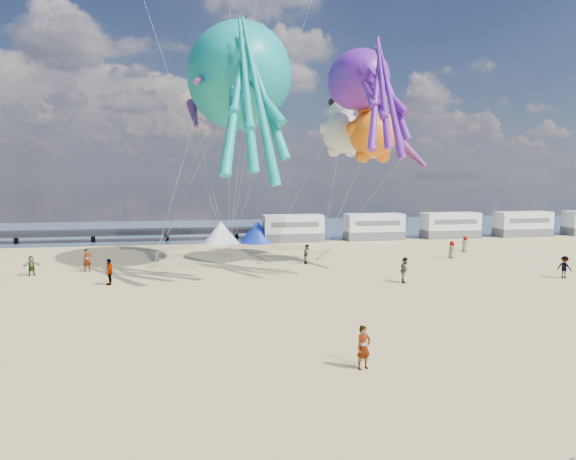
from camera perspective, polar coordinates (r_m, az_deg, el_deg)
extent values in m
plane|color=#DCC07F|center=(18.13, 6.30, -17.73)|extent=(120.00, 120.00, 0.00)
plane|color=#3B5670|center=(71.42, -6.48, 0.12)|extent=(120.00, 120.00, 0.00)
cube|color=silver|center=(57.22, 0.56, 0.20)|extent=(6.60, 2.50, 3.00)
cube|color=silver|center=(59.75, 9.54, 0.36)|extent=(6.60, 2.50, 3.00)
cube|color=silver|center=(63.62, 17.61, 0.50)|extent=(6.60, 2.50, 3.00)
cube|color=silver|center=(68.59, 24.63, 0.61)|extent=(6.60, 2.50, 3.00)
cone|color=white|center=(56.28, -7.46, -0.26)|extent=(4.00, 4.00, 2.40)
cone|color=#1933CC|center=(56.63, -3.42, -0.18)|extent=(4.00, 4.00, 2.40)
imported|color=tan|center=(20.09, 8.40, -12.78)|extent=(0.71, 0.57, 1.68)
imported|color=#7F6659|center=(52.12, 19.07, -1.51)|extent=(0.66, 0.67, 1.55)
imported|color=#7F6659|center=(42.85, 2.16, -2.69)|extent=(0.83, 0.95, 1.63)
imported|color=#7F6659|center=(41.84, 28.37, -3.65)|extent=(0.88, 0.96, 1.60)
imported|color=#7F6659|center=(36.58, -19.24, -4.41)|extent=(0.78, 1.21, 1.77)
imported|color=#7F6659|center=(42.14, -26.61, -3.58)|extent=(0.94, 0.66, 1.48)
imported|color=#7F6659|center=(42.09, -21.41, -3.15)|extent=(1.72, 1.18, 1.79)
imported|color=#7F6659|center=(47.93, 17.73, -2.09)|extent=(0.49, 0.64, 1.56)
imported|color=#7F6659|center=(36.17, 12.89, -4.36)|extent=(0.83, 1.00, 1.76)
cube|color=gray|center=(42.53, -14.74, -3.91)|extent=(0.50, 0.35, 0.22)
cube|color=gray|center=(43.01, -2.88, -3.61)|extent=(0.50, 0.35, 0.22)
cube|color=gray|center=(44.90, 3.55, -3.21)|extent=(0.50, 0.35, 0.22)
cube|color=gray|center=(49.27, 4.51, -2.39)|extent=(0.50, 0.35, 0.22)
cube|color=gray|center=(47.08, -6.60, -2.81)|extent=(0.50, 0.35, 0.22)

